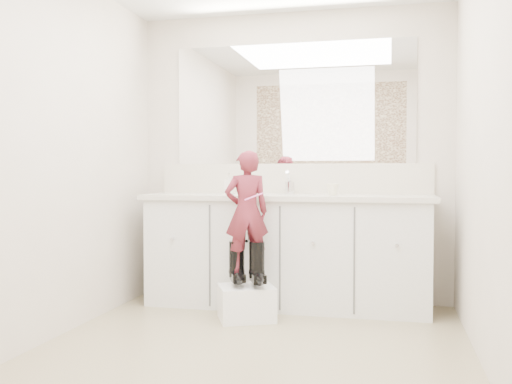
# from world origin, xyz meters

# --- Properties ---
(floor) EXTENTS (3.00, 3.00, 0.00)m
(floor) POSITION_xyz_m (0.00, 0.00, 0.00)
(floor) COLOR #867457
(floor) RESTS_ON ground
(wall_back) EXTENTS (2.60, 0.00, 2.60)m
(wall_back) POSITION_xyz_m (0.00, 1.50, 1.20)
(wall_back) COLOR beige
(wall_back) RESTS_ON floor
(wall_front) EXTENTS (2.60, 0.00, 2.60)m
(wall_front) POSITION_xyz_m (0.00, -1.50, 1.20)
(wall_front) COLOR beige
(wall_front) RESTS_ON floor
(wall_left) EXTENTS (0.00, 3.00, 3.00)m
(wall_left) POSITION_xyz_m (-1.30, 0.00, 1.20)
(wall_left) COLOR beige
(wall_left) RESTS_ON floor
(wall_right) EXTENTS (0.00, 3.00, 3.00)m
(wall_right) POSITION_xyz_m (1.30, 0.00, 1.20)
(wall_right) COLOR beige
(wall_right) RESTS_ON floor
(vanity_cabinet) EXTENTS (2.20, 0.55, 0.85)m
(vanity_cabinet) POSITION_xyz_m (0.00, 1.23, 0.42)
(vanity_cabinet) COLOR silver
(vanity_cabinet) RESTS_ON floor
(countertop) EXTENTS (2.28, 0.58, 0.04)m
(countertop) POSITION_xyz_m (0.00, 1.21, 0.87)
(countertop) COLOR beige
(countertop) RESTS_ON vanity_cabinet
(backsplash) EXTENTS (2.28, 0.03, 0.25)m
(backsplash) POSITION_xyz_m (0.00, 1.49, 1.02)
(backsplash) COLOR beige
(backsplash) RESTS_ON countertop
(mirror) EXTENTS (2.00, 0.02, 1.00)m
(mirror) POSITION_xyz_m (0.00, 1.49, 1.64)
(mirror) COLOR white
(mirror) RESTS_ON wall_back
(faucet) EXTENTS (0.08, 0.08, 0.10)m
(faucet) POSITION_xyz_m (0.00, 1.38, 0.94)
(faucet) COLOR silver
(faucet) RESTS_ON countertop
(cup) EXTENTS (0.13, 0.13, 0.09)m
(cup) POSITION_xyz_m (0.36, 1.23, 0.94)
(cup) COLOR #F1E7C0
(cup) RESTS_ON countertop
(soap_bottle) EXTENTS (0.09, 0.10, 0.17)m
(soap_bottle) POSITION_xyz_m (-0.49, 1.27, 0.98)
(soap_bottle) COLOR silver
(soap_bottle) RESTS_ON countertop
(step_stool) EXTENTS (0.48, 0.45, 0.25)m
(step_stool) POSITION_xyz_m (-0.21, 0.74, 0.12)
(step_stool) COLOR white
(step_stool) RESTS_ON floor
(boot_left) EXTENTS (0.20, 0.24, 0.32)m
(boot_left) POSITION_xyz_m (-0.28, 0.75, 0.41)
(boot_left) COLOR black
(boot_left) RESTS_ON step_stool
(boot_right) EXTENTS (0.20, 0.24, 0.32)m
(boot_right) POSITION_xyz_m (-0.13, 0.75, 0.41)
(boot_right) COLOR black
(boot_right) RESTS_ON step_stool
(toddler) EXTENTS (0.38, 0.32, 0.88)m
(toddler) POSITION_xyz_m (-0.21, 0.75, 0.78)
(toddler) COLOR #AA3446
(toddler) RESTS_ON step_stool
(toothbrush) EXTENTS (0.13, 0.07, 0.06)m
(toothbrush) POSITION_xyz_m (-0.14, 0.68, 0.90)
(toothbrush) COLOR #FF63BE
(toothbrush) RESTS_ON toddler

